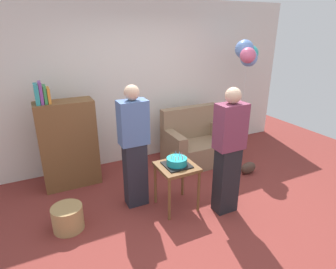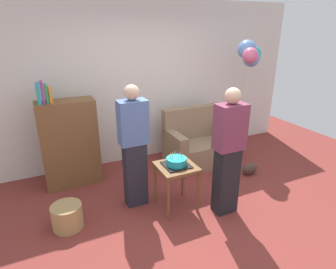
{
  "view_description": "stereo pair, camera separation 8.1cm",
  "coord_description": "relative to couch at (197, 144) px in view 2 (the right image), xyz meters",
  "views": [
    {
      "loc": [
        -1.72,
        -2.52,
        2.27
      ],
      "look_at": [
        -0.2,
        0.57,
        0.95
      ],
      "focal_mm": 30.27,
      "sensor_mm": 36.0,
      "label": 1
    },
    {
      "loc": [
        -1.65,
        -2.55,
        2.27
      ],
      "look_at": [
        -0.2,
        0.57,
        0.95
      ],
      "focal_mm": 30.27,
      "sensor_mm": 36.0,
      "label": 2
    }
  ],
  "objects": [
    {
      "name": "ground_plane",
      "position": [
        -0.75,
        -1.38,
        -0.34
      ],
      "size": [
        8.0,
        8.0,
        0.0
      ],
      "primitive_type": "plane",
      "color": "maroon"
    },
    {
      "name": "wall_back",
      "position": [
        -0.75,
        0.67,
        1.01
      ],
      "size": [
        6.0,
        0.1,
        2.7
      ],
      "primitive_type": "cube",
      "color": "silver",
      "rests_on": "ground_plane"
    },
    {
      "name": "couch",
      "position": [
        0.0,
        0.0,
        0.0
      ],
      "size": [
        1.1,
        0.7,
        0.96
      ],
      "color": "#8C7054",
      "rests_on": "ground_plane"
    },
    {
      "name": "bookshelf",
      "position": [
        -2.09,
        0.17,
        0.33
      ],
      "size": [
        0.8,
        0.36,
        1.59
      ],
      "color": "brown",
      "rests_on": "ground_plane"
    },
    {
      "name": "side_table",
      "position": [
        -0.94,
        -1.06,
        0.18
      ],
      "size": [
        0.48,
        0.48,
        0.61
      ],
      "color": "brown",
      "rests_on": "ground_plane"
    },
    {
      "name": "birthday_cake",
      "position": [
        -0.94,
        -1.06,
        0.32
      ],
      "size": [
        0.32,
        0.32,
        0.16
      ],
      "color": "black",
      "rests_on": "side_table"
    },
    {
      "name": "person_blowing_candles",
      "position": [
        -1.39,
        -0.75,
        0.49
      ],
      "size": [
        0.36,
        0.22,
        1.63
      ],
      "rotation": [
        0.0,
        0.0,
        -0.23
      ],
      "color": "#23232D",
      "rests_on": "ground_plane"
    },
    {
      "name": "person_holding_cake",
      "position": [
        -0.41,
        -1.4,
        0.49
      ],
      "size": [
        0.36,
        0.22,
        1.63
      ],
      "rotation": [
        0.0,
        0.0,
        2.69
      ],
      "color": "black",
      "rests_on": "ground_plane"
    },
    {
      "name": "wicker_basket",
      "position": [
        -2.3,
        -0.89,
        -0.19
      ],
      "size": [
        0.36,
        0.36,
        0.3
      ],
      "primitive_type": "cylinder",
      "color": "#A88451",
      "rests_on": "ground_plane"
    },
    {
      "name": "handbag",
      "position": [
        0.54,
        -0.78,
        -0.24
      ],
      "size": [
        0.28,
        0.14,
        0.2
      ],
      "primitive_type": "ellipsoid",
      "color": "#473328",
      "rests_on": "ground_plane"
    },
    {
      "name": "balloon_bunch",
      "position": [
        0.91,
        -0.09,
        1.5
      ],
      "size": [
        0.44,
        0.45,
        2.07
      ],
      "color": "silver",
      "rests_on": "ground_plane"
    }
  ]
}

